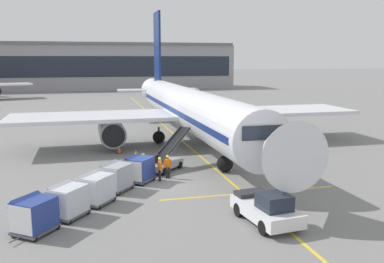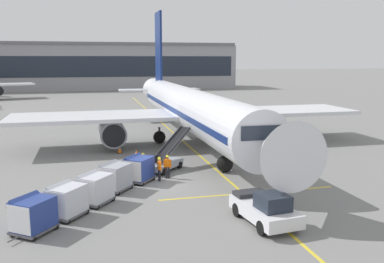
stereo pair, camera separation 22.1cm
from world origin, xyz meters
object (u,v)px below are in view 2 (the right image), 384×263
object	(u,v)px
ground_crew_by_carts	(122,173)
safety_cone_engine_keepout	(120,150)
ground_crew_by_loader	(159,167)
baggage_cart_fourth	(66,200)
parked_airplane	(190,109)
baggage_cart_second	(115,176)
baggage_cart_fifth	(32,214)
baggage_cart_lead	(139,168)
ground_crew_wingwalker	(167,165)
baggage_cart_third	(94,188)
safety_cone_wingtip	(137,154)
belt_loader	(165,159)
safety_cone_nose_mark	(110,144)
pushback_tug	(265,209)
ground_crew_marshaller	(143,163)

from	to	relation	value
ground_crew_by_carts	safety_cone_engine_keepout	xyz separation A→B (m)	(0.63, 10.77, -0.71)
ground_crew_by_loader	ground_crew_by_carts	bearing A→B (deg)	-162.49
baggage_cart_fourth	safety_cone_engine_keepout	distance (m)	16.19
parked_airplane	ground_crew_by_carts	xyz separation A→B (m)	(-7.98, -13.46, -2.62)
baggage_cart_second	baggage_cart_fifth	world-z (taller)	same
baggage_cart_lead	baggage_cart_second	bearing A→B (deg)	-136.76
parked_airplane	baggage_cart_fourth	distance (m)	21.75
ground_crew_wingwalker	baggage_cart_second	bearing A→B (deg)	-152.09
baggage_cart_fifth	baggage_cart_third	bearing A→B (deg)	50.16
ground_crew_wingwalker	safety_cone_wingtip	size ratio (longest dim) A/B	2.33
belt_loader	baggage_cart_third	xyz separation A→B (m)	(-5.54, -6.82, 0.12)
baggage_cart_second	safety_cone_wingtip	world-z (taller)	baggage_cart_second
baggage_cart_second	safety_cone_nose_mark	world-z (taller)	baggage_cart_second
parked_airplane	safety_cone_engine_keepout	bearing A→B (deg)	-159.88
baggage_cart_lead	ground_crew_wingwalker	distance (m)	2.20
safety_cone_engine_keepout	safety_cone_nose_mark	xyz separation A→B (m)	(-0.77, 2.94, 0.03)
ground_crew_by_carts	safety_cone_nose_mark	xyz separation A→B (m)	(-0.14, 13.71, -0.67)
belt_loader	baggage_cart_fourth	distance (m)	11.23
baggage_cart_lead	ground_crew_by_loader	xyz separation A→B (m)	(1.48, -0.10, -0.00)
baggage_cart_third	safety_cone_nose_mark	xyz separation A→B (m)	(1.70, 16.73, -0.68)
baggage_cart_fifth	ground_crew_by_loader	world-z (taller)	baggage_cart_fifth
ground_crew_by_loader	belt_loader	bearing A→B (deg)	72.03
belt_loader	pushback_tug	xyz separation A→B (m)	(3.23, -12.14, -0.05)
belt_loader	ground_crew_by_carts	size ratio (longest dim) A/B	2.71
ground_crew_wingwalker	safety_cone_wingtip	world-z (taller)	ground_crew_wingwalker
pushback_tug	ground_crew_by_carts	size ratio (longest dim) A/B	2.65
ground_crew_by_loader	safety_cone_engine_keepout	world-z (taller)	ground_crew_by_loader
baggage_cart_third	ground_crew_by_carts	bearing A→B (deg)	58.61
ground_crew_by_loader	safety_cone_nose_mark	size ratio (longest dim) A/B	2.61
baggage_cart_second	baggage_cart_fifth	distance (m)	7.47
belt_loader	baggage_cart_lead	distance (m)	3.74
baggage_cart_fifth	safety_cone_engine_keepout	world-z (taller)	baggage_cart_fifth
ground_crew_marshaller	safety_cone_nose_mark	xyz separation A→B (m)	(-1.94, 11.25, -0.67)
safety_cone_engine_keepout	safety_cone_wingtip	distance (m)	2.85
baggage_cart_fourth	pushback_tug	size ratio (longest dim) A/B	0.57
ground_crew_by_carts	safety_cone_engine_keepout	size ratio (longest dim) A/B	2.90
parked_airplane	ground_crew_by_loader	size ratio (longest dim) A/B	26.22
baggage_cart_lead	baggage_cart_third	bearing A→B (deg)	-128.02
baggage_cart_third	ground_crew_by_carts	xyz separation A→B (m)	(1.84, 3.02, -0.00)
ground_crew_by_loader	ground_crew_wingwalker	size ratio (longest dim) A/B	1.00
baggage_cart_third	belt_loader	bearing A→B (deg)	50.90
baggage_cart_lead	ground_crew_by_carts	distance (m)	1.60
ground_crew_by_carts	safety_cone_nose_mark	size ratio (longest dim) A/B	2.61
baggage_cart_second	safety_cone_wingtip	bearing A→B (deg)	74.80
parked_airplane	baggage_cart_second	world-z (taller)	parked_airplane
ground_crew_marshaller	safety_cone_engine_keepout	bearing A→B (deg)	97.99
parked_airplane	baggage_cart_fifth	size ratio (longest dim) A/B	17.22
baggage_cart_fifth	safety_cone_nose_mark	distance (m)	21.00
parked_airplane	safety_cone_wingtip	bearing A→B (deg)	-139.17
baggage_cart_second	ground_crew_by_loader	size ratio (longest dim) A/B	1.52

